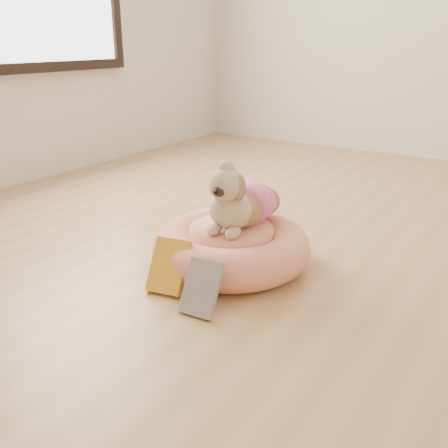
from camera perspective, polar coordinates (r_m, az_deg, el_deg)
The scene contains 5 objects.
floor at distance 1.93m, azimuth 10.27°, elevation -5.53°, with size 4.50×4.50×0.00m, color #B4854B.
pet_bed at distance 1.94m, azimuth 0.82°, elevation -2.60°, with size 0.61×0.61×0.16m.
dog at distance 1.88m, azimuth 1.82°, elevation 3.89°, with size 0.27×0.39×0.28m, color brown, non-canonical shape.
book_yellow at distance 1.76m, azimuth -6.34°, elevation -4.82°, with size 0.13×0.02×0.19m, color yellow.
book_white at distance 1.61m, azimuth -2.61°, elevation -7.31°, with size 0.12×0.02×0.18m, color white.
Camera 1 is at (0.65, -1.61, 0.84)m, focal length 40.00 mm.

